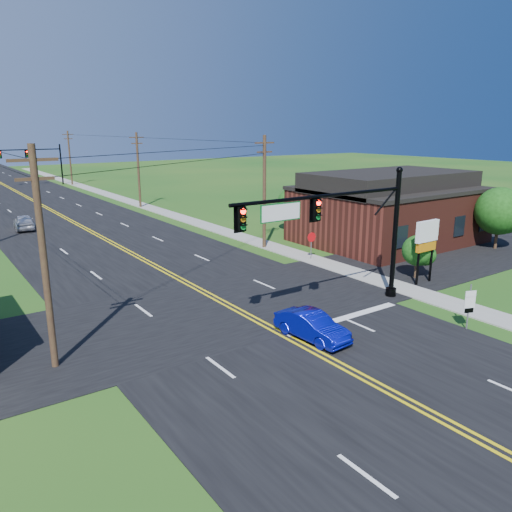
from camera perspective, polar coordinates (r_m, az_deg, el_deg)
ground at (r=19.37m, az=16.33°, el=-15.75°), size 260.00×260.00×0.00m
road_main at (r=62.34m, az=-22.14°, el=4.62°), size 16.00×220.00×0.04m
road_cross at (r=27.60m, az=-3.41°, el=-5.77°), size 70.00×10.00×0.04m
sidewalk at (r=56.36m, az=-9.30°, el=4.58°), size 2.00×160.00×0.08m
signal_mast_main at (r=25.85m, az=9.40°, el=3.56°), size 11.30×0.60×7.48m
signal_mast_far at (r=92.01m, az=-24.09°, el=10.14°), size 10.98×0.60×7.48m
brick_building at (r=44.30m, az=14.85°, el=4.64°), size 14.20×11.20×4.70m
utility_pole_left_a at (r=21.07m, az=-23.12°, el=-0.00°), size 1.80×0.28×9.00m
utility_pole_right_a at (r=39.95m, az=0.96°, el=7.53°), size 1.80×0.28×9.00m
utility_pole_right_b at (r=62.78m, az=-13.30°, el=9.69°), size 1.80×0.28×9.00m
utility_pole_right_c at (r=91.26m, az=-20.51°, el=10.56°), size 1.80×0.28×9.00m
tree_right_front at (r=44.36m, az=26.06°, el=4.64°), size 3.80×3.80×5.00m
tree_right_back at (r=47.13m, az=4.23°, el=5.96°), size 3.00×3.00×4.10m
shrub_corner at (r=33.84m, az=17.99°, el=0.59°), size 2.00×2.00×2.86m
blue_car at (r=23.42m, az=6.39°, el=-8.02°), size 1.67×3.96×1.27m
distant_car at (r=52.81m, az=-25.00°, el=3.50°), size 2.15×4.43×1.46m
route_sign at (r=26.19m, az=23.21°, el=-5.03°), size 0.55×0.24×2.31m
stop_sign at (r=37.05m, az=6.36°, el=1.83°), size 0.74×0.12×2.08m
pylon_sign at (r=32.57m, az=18.93°, el=1.95°), size 1.96×0.33×4.02m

